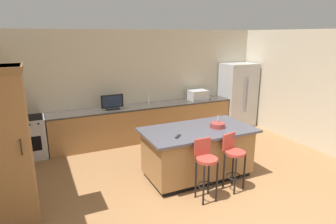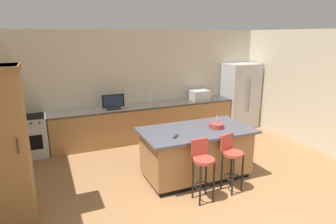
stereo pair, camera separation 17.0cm
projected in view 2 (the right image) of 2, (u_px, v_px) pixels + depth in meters
wall_back at (145, 84)px, 7.51m from camera, size 7.03×0.12×2.74m
wall_right at (310, 89)px, 6.78m from camera, size 0.12×4.92×2.74m
counter_back at (147, 122)px, 7.38m from camera, size 4.72×0.62×0.89m
kitchen_island at (196, 152)px, 5.41m from camera, size 2.06×1.13×0.94m
refrigerator at (240, 96)px, 8.30m from camera, size 0.94×0.72×1.83m
range_oven at (29, 137)px, 6.33m from camera, size 0.74×0.63×0.91m
cabinet_tower at (7, 145)px, 3.93m from camera, size 0.58×0.60×2.25m
microwave at (200, 95)px, 7.81m from camera, size 0.48×0.36×0.27m
tv_monitor at (113, 102)px, 6.84m from camera, size 0.53×0.16×0.36m
sink_faucet_back at (150, 99)px, 7.37m from camera, size 0.02×0.02×0.24m
sink_faucet_island at (217, 121)px, 5.43m from camera, size 0.02×0.02×0.22m
bar_stool_left at (203, 165)px, 4.59m from camera, size 0.34×0.34×1.01m
bar_stool_right at (231, 158)px, 4.90m from camera, size 0.35×0.37×0.99m
fruit_bowl at (216, 126)px, 5.35m from camera, size 0.27×0.27×0.09m
tv_remote at (176, 137)px, 4.89m from camera, size 0.15×0.15×0.02m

